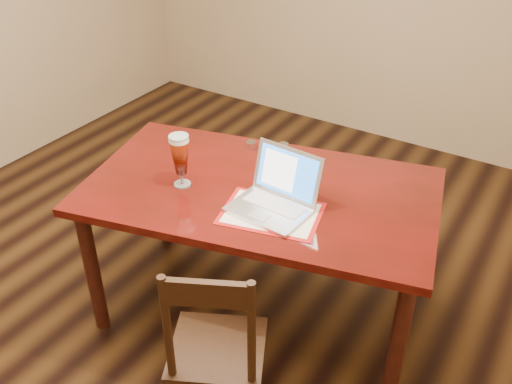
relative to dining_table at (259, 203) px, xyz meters
The scene contains 3 objects.
ground 0.82m from the dining_table, 167.56° to the right, with size 5.00×5.00×0.00m, color black.
dining_table is the anchor object (origin of this frame).
dining_chair 0.80m from the dining_table, 72.41° to the right, with size 0.54×0.53×0.97m.
Camera 1 is at (1.63, -1.97, 2.37)m, focal length 40.00 mm.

